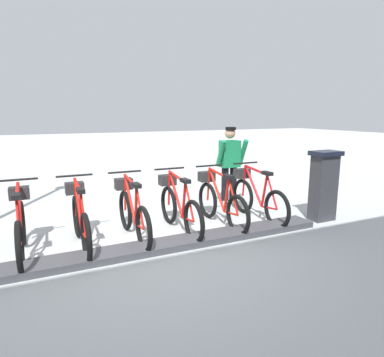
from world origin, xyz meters
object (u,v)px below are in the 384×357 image
object	(u,v)px
bike_docked_0	(256,196)
bike_docked_5	(20,226)
worker_near_rack	(230,163)
bike_docked_2	(178,206)
payment_kiosk	(323,185)
bike_docked_3	(132,212)
bike_docked_1	(219,201)
bike_docked_4	(80,218)

from	to	relation	value
bike_docked_0	bike_docked_5	distance (m)	3.92
worker_near_rack	bike_docked_0	bearing A→B (deg)	176.33
bike_docked_5	worker_near_rack	bearing A→B (deg)	-74.87
bike_docked_0	worker_near_rack	distance (m)	1.18
worker_near_rack	bike_docked_2	bearing A→B (deg)	123.37
bike_docked_5	bike_docked_2	bearing A→B (deg)	-90.00
payment_kiosk	worker_near_rack	world-z (taller)	worker_near_rack
worker_near_rack	bike_docked_3	bearing A→B (deg)	114.01
bike_docked_1	bike_docked_5	world-z (taller)	same
bike_docked_4	bike_docked_3	bearing A→B (deg)	-90.00
bike_docked_1	worker_near_rack	world-z (taller)	worker_near_rack
payment_kiosk	bike_docked_2	bearing A→B (deg)	77.73
payment_kiosk	bike_docked_2	xyz separation A→B (m)	(0.57, 2.63, -0.24)
bike_docked_2	bike_docked_4	world-z (taller)	same
bike_docked_1	payment_kiosk	bearing A→B (deg)	-107.23
bike_docked_0	bike_docked_1	bearing A→B (deg)	90.00
payment_kiosk	bike_docked_3	xyz separation A→B (m)	(0.57, 3.41, -0.24)
bike_docked_5	worker_near_rack	distance (m)	4.16
payment_kiosk	bike_docked_1	xyz separation A→B (m)	(0.57, 1.84, -0.24)
bike_docked_3	worker_near_rack	world-z (taller)	worker_near_rack
payment_kiosk	bike_docked_2	size ratio (longest dim) A/B	0.74
bike_docked_1	bike_docked_2	size ratio (longest dim) A/B	1.00
bike_docked_3	bike_docked_5	size ratio (longest dim) A/B	1.00
bike_docked_3	worker_near_rack	size ratio (longest dim) A/B	1.04
payment_kiosk	bike_docked_0	size ratio (longest dim) A/B	0.74
bike_docked_2	worker_near_rack	distance (m)	2.02
bike_docked_0	bike_docked_1	size ratio (longest dim) A/B	1.00
bike_docked_1	bike_docked_3	xyz separation A→B (m)	(0.00, 1.57, 0.00)
bike_docked_0	bike_docked_1	distance (m)	0.78
bike_docked_2	bike_docked_5	bearing A→B (deg)	90.00
bike_docked_3	bike_docked_4	size ratio (longest dim) A/B	1.00
bike_docked_0	bike_docked_3	world-z (taller)	same
bike_docked_3	bike_docked_2	bearing A→B (deg)	-90.00
payment_kiosk	bike_docked_4	xyz separation A→B (m)	(0.57, 4.20, -0.24)
bike_docked_3	worker_near_rack	bearing A→B (deg)	-65.99
worker_near_rack	bike_docked_5	bearing A→B (deg)	105.13
bike_docked_4	bike_docked_1	bearing A→B (deg)	-90.00
bike_docked_2	bike_docked_5	xyz separation A→B (m)	(0.00, 2.35, 0.00)
bike_docked_0	bike_docked_4	world-z (taller)	same
bike_docked_4	bike_docked_5	distance (m)	0.78
bike_docked_1	bike_docked_5	distance (m)	3.14
bike_docked_3	bike_docked_4	distance (m)	0.78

